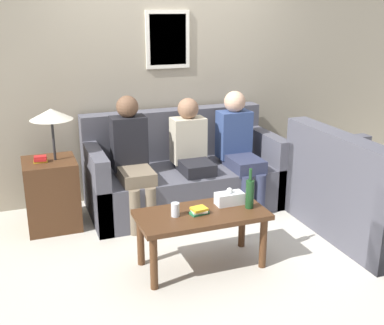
{
  "coord_description": "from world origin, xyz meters",
  "views": [
    {
      "loc": [
        -1.58,
        -3.97,
        2.04
      ],
      "look_at": [
        -0.14,
        -0.1,
        0.69
      ],
      "focal_mm": 45.0,
      "sensor_mm": 36.0,
      "label": 1
    }
  ],
  "objects_px": {
    "person_left": "(132,155)",
    "person_right": "(239,145)",
    "drinking_glass": "(175,210)",
    "coffee_table": "(202,221)",
    "couch_main": "(183,175)",
    "person_middle": "(192,151)",
    "wine_bottle": "(250,193)",
    "couch_side": "(363,199)"
  },
  "relations": [
    {
      "from": "person_left",
      "to": "person_right",
      "type": "relative_size",
      "value": 1.02
    },
    {
      "from": "drinking_glass",
      "to": "coffee_table",
      "type": "bearing_deg",
      "value": -1.93
    },
    {
      "from": "coffee_table",
      "to": "person_left",
      "type": "bearing_deg",
      "value": 104.85
    },
    {
      "from": "couch_main",
      "to": "person_middle",
      "type": "bearing_deg",
      "value": -73.61
    },
    {
      "from": "person_middle",
      "to": "person_right",
      "type": "distance_m",
      "value": 0.51
    },
    {
      "from": "drinking_glass",
      "to": "person_right",
      "type": "height_order",
      "value": "person_right"
    },
    {
      "from": "coffee_table",
      "to": "drinking_glass",
      "type": "xyz_separation_m",
      "value": [
        -0.22,
        0.01,
        0.13
      ]
    },
    {
      "from": "person_right",
      "to": "person_left",
      "type": "bearing_deg",
      "value": 179.15
    },
    {
      "from": "wine_bottle",
      "to": "coffee_table",
      "type": "bearing_deg",
      "value": 173.3
    },
    {
      "from": "wine_bottle",
      "to": "person_middle",
      "type": "height_order",
      "value": "person_middle"
    },
    {
      "from": "couch_main",
      "to": "coffee_table",
      "type": "relative_size",
      "value": 1.92
    },
    {
      "from": "person_right",
      "to": "couch_main",
      "type": "bearing_deg",
      "value": 161.17
    },
    {
      "from": "couch_side",
      "to": "person_right",
      "type": "xyz_separation_m",
      "value": [
        -0.8,
        1.02,
        0.32
      ]
    },
    {
      "from": "drinking_glass",
      "to": "person_left",
      "type": "relative_size",
      "value": 0.09
    },
    {
      "from": "wine_bottle",
      "to": "drinking_glass",
      "type": "height_order",
      "value": "wine_bottle"
    },
    {
      "from": "couch_side",
      "to": "person_middle",
      "type": "relative_size",
      "value": 1.25
    },
    {
      "from": "couch_main",
      "to": "person_right",
      "type": "relative_size",
      "value": 1.65
    },
    {
      "from": "person_right",
      "to": "coffee_table",
      "type": "bearing_deg",
      "value": -127.83
    },
    {
      "from": "coffee_table",
      "to": "wine_bottle",
      "type": "xyz_separation_m",
      "value": [
        0.4,
        -0.05,
        0.2
      ]
    },
    {
      "from": "wine_bottle",
      "to": "person_middle",
      "type": "distance_m",
      "value": 1.16
    },
    {
      "from": "coffee_table",
      "to": "person_middle",
      "type": "height_order",
      "value": "person_middle"
    },
    {
      "from": "couch_main",
      "to": "person_right",
      "type": "xyz_separation_m",
      "value": [
        0.56,
        -0.19,
        0.33
      ]
    },
    {
      "from": "person_left",
      "to": "person_middle",
      "type": "bearing_deg",
      "value": 1.18
    },
    {
      "from": "couch_main",
      "to": "drinking_glass",
      "type": "height_order",
      "value": "couch_main"
    },
    {
      "from": "coffee_table",
      "to": "drinking_glass",
      "type": "distance_m",
      "value": 0.25
    },
    {
      "from": "drinking_glass",
      "to": "person_left",
      "type": "height_order",
      "value": "person_left"
    },
    {
      "from": "couch_main",
      "to": "person_right",
      "type": "bearing_deg",
      "value": -18.83
    },
    {
      "from": "couch_side",
      "to": "person_middle",
      "type": "distance_m",
      "value": 1.71
    },
    {
      "from": "person_left",
      "to": "person_right",
      "type": "height_order",
      "value": "person_left"
    },
    {
      "from": "couch_main",
      "to": "person_middle",
      "type": "relative_size",
      "value": 1.71
    },
    {
      "from": "couch_side",
      "to": "coffee_table",
      "type": "bearing_deg",
      "value": 92.21
    },
    {
      "from": "couch_main",
      "to": "person_left",
      "type": "bearing_deg",
      "value": -163.28
    },
    {
      "from": "wine_bottle",
      "to": "person_right",
      "type": "distance_m",
      "value": 1.22
    },
    {
      "from": "couch_main",
      "to": "wine_bottle",
      "type": "height_order",
      "value": "couch_main"
    },
    {
      "from": "couch_main",
      "to": "person_left",
      "type": "distance_m",
      "value": 0.69
    },
    {
      "from": "person_middle",
      "to": "person_right",
      "type": "bearing_deg",
      "value": -3.34
    },
    {
      "from": "couch_main",
      "to": "person_left",
      "type": "xyz_separation_m",
      "value": [
        -0.58,
        -0.17,
        0.34
      ]
    },
    {
      "from": "couch_side",
      "to": "coffee_table",
      "type": "distance_m",
      "value": 1.64
    },
    {
      "from": "couch_side",
      "to": "coffee_table",
      "type": "relative_size",
      "value": 1.4
    },
    {
      "from": "wine_bottle",
      "to": "person_left",
      "type": "height_order",
      "value": "person_left"
    },
    {
      "from": "coffee_table",
      "to": "wine_bottle",
      "type": "relative_size",
      "value": 3.1
    },
    {
      "from": "couch_main",
      "to": "coffee_table",
      "type": "bearing_deg",
      "value": -102.58
    }
  ]
}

